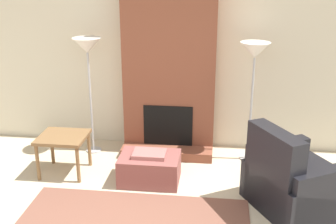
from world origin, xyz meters
The scene contains 7 objects.
wall_back centered at (0.00, 2.87, 1.30)m, with size 7.40×0.06×2.60m, color beige.
fireplace centered at (0.00, 2.66, 1.24)m, with size 1.26×0.62×2.60m.
ottoman centered at (-0.12, 1.66, 0.18)m, with size 0.73×0.52×0.39m.
armchair centered at (1.51, 1.26, 0.30)m, with size 1.21×1.23×0.96m.
side_table centered at (-1.24, 1.75, 0.44)m, with size 0.59×0.55×0.51m.
floor_lamp_left centered at (-1.07, 2.44, 1.45)m, with size 0.38×0.38×1.63m.
floor_lamp_right centered at (1.12, 2.44, 1.45)m, with size 0.38×0.38×1.62m.
Camera 1 is at (0.67, -2.92, 2.57)m, focal length 45.00 mm.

